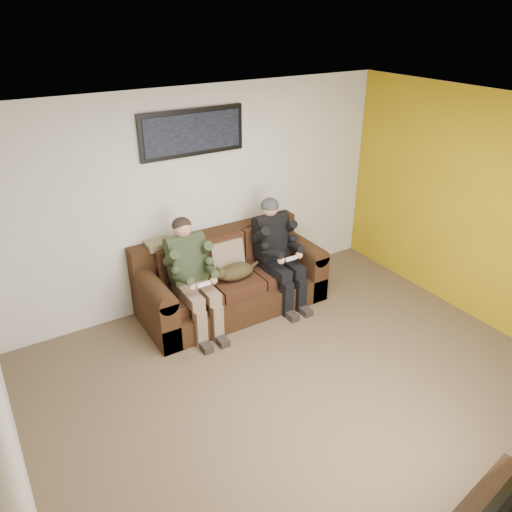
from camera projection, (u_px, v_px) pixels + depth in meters
floor at (311, 394)px, 4.83m from camera, size 5.00×5.00×0.00m
ceiling at (328, 123)px, 3.65m from camera, size 5.00×5.00×0.00m
wall_back at (201, 198)px, 5.95m from camera, size 5.00×0.00×5.00m
wall_right at (500, 218)px, 5.41m from camera, size 0.00×4.50×4.50m
accent_wall_right at (500, 218)px, 5.41m from camera, size 0.00×4.50×4.50m
sofa at (229, 280)px, 6.12m from camera, size 2.22×0.96×0.91m
throw_pillow at (227, 257)px, 6.01m from camera, size 0.42×0.20×0.42m
throw_blanket at (165, 243)px, 5.76m from camera, size 0.45×0.22×0.08m
person_left at (191, 270)px, 5.53m from camera, size 0.51×0.87×1.30m
person_right at (277, 246)px, 6.07m from camera, size 0.51×0.86×1.31m
cat at (234, 272)px, 5.89m from camera, size 0.66×0.26×0.24m
framed_poster at (192, 133)px, 5.52m from camera, size 1.25×0.05×0.52m
television at (497, 505)px, 2.96m from camera, size 0.98×0.28×0.56m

